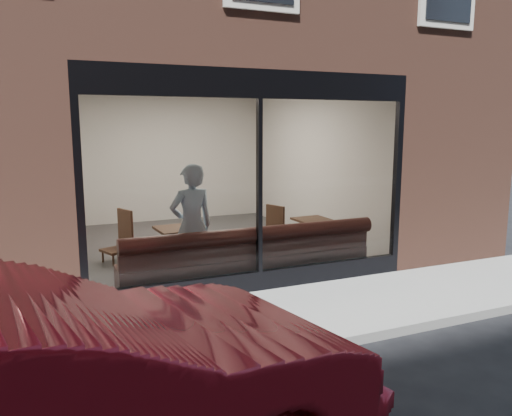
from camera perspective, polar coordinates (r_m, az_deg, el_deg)
name	(u,v)px	position (r m, az deg, el deg)	size (l,w,h in m)	color
ground	(333,346)	(5.84, 8.74, -15.31)	(120.00, 120.00, 0.00)	black
sidewalk_near	(292,314)	(6.64, 4.08, -12.03)	(40.00, 2.00, 0.01)	gray
kerb_near	(335,343)	(5.78, 9.03, -14.95)	(40.00, 0.10, 0.12)	gray
host_building_pier_right	(297,154)	(14.14, 4.68, 6.12)	(2.50, 12.00, 3.20)	brown
host_building_backfill	(142,152)	(15.76, -12.85, 6.27)	(5.00, 6.00, 3.20)	brown
cafe_floor	(201,245)	(10.19, -6.31, -4.26)	(6.00, 6.00, 0.00)	#2D2D30
cafe_ceiling	(198,85)	(9.92, -6.65, 13.81)	(6.00, 6.00, 0.00)	white
cafe_wall_back	(165,158)	(12.81, -10.37, 5.64)	(5.00, 5.00, 0.00)	silver
cafe_wall_left	(65,172)	(9.52, -21.00, 3.84)	(6.00, 6.00, 0.00)	silver
cafe_wall_right	(310,164)	(10.91, 6.19, 5.07)	(6.00, 6.00, 0.00)	silver
storefront_kick	(259,281)	(7.48, 0.37, -8.31)	(5.00, 0.10, 0.30)	black
storefront_header	(259,84)	(7.14, 0.40, 14.01)	(5.00, 0.10, 0.40)	black
storefront_mullion	(259,187)	(7.18, 0.38, 2.39)	(0.06, 0.10, 2.50)	black
storefront_glass	(260,187)	(7.15, 0.48, 2.36)	(4.80, 4.80, 0.00)	white
banquette	(249,269)	(7.81, -0.81, -6.95)	(4.00, 0.55, 0.45)	#341713
person	(192,226)	(7.54, -7.36, -2.07)	(0.68, 0.45, 1.87)	#A6C4DD
cafe_table_left	(178,229)	(8.32, -8.89, -2.38)	(0.68, 0.68, 0.04)	#331E13
cafe_table_right	(312,220)	(9.06, 6.47, -1.35)	(0.60, 0.60, 0.04)	#331E13
cafe_chair_left	(117,250)	(9.20, -15.61, -4.66)	(0.46, 0.46, 0.04)	#331E13
cafe_chair_right	(268,244)	(9.31, 1.39, -4.15)	(0.44, 0.44, 0.04)	#331E13
wall_poster	(68,176)	(9.30, -20.68, 3.49)	(0.02, 0.55, 0.73)	white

